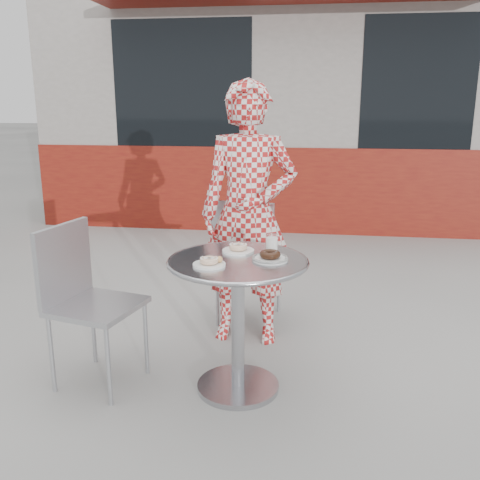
# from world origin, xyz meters

# --- Properties ---
(ground) EXTENTS (60.00, 60.00, 0.00)m
(ground) POSITION_xyz_m (0.00, 0.00, 0.00)
(ground) COLOR #A4A19C
(ground) RESTS_ON ground
(storefront) EXTENTS (6.02, 4.55, 3.00)m
(storefront) POSITION_xyz_m (-0.00, 5.56, 1.49)
(storefront) COLOR gray
(storefront) RESTS_ON ground
(bistro_table) EXTENTS (0.74, 0.74, 0.74)m
(bistro_table) POSITION_xyz_m (-0.04, 0.04, 0.56)
(bistro_table) COLOR silver
(bistro_table) RESTS_ON ground
(chair_far) EXTENTS (0.47, 0.47, 0.89)m
(chair_far) POSITION_xyz_m (-0.10, 1.00, 0.27)
(chair_far) COLOR #AAADB2
(chair_far) RESTS_ON ground
(chair_left) EXTENTS (0.52, 0.51, 0.89)m
(chair_left) POSITION_xyz_m (-0.82, 0.01, 0.27)
(chair_left) COLOR #AAADB2
(chair_left) RESTS_ON ground
(seated_person) EXTENTS (0.61, 0.41, 1.66)m
(seated_person) POSITION_xyz_m (-0.07, 0.71, 0.83)
(seated_person) COLOR #A21818
(seated_person) RESTS_ON ground
(plate_far) EXTENTS (0.17, 0.17, 0.04)m
(plate_far) POSITION_xyz_m (-0.06, 0.18, 0.76)
(plate_far) COLOR white
(plate_far) RESTS_ON bistro_table
(plate_near) EXTENTS (0.16, 0.16, 0.04)m
(plate_near) POSITION_xyz_m (-0.16, -0.08, 0.76)
(plate_near) COLOR white
(plate_near) RESTS_ON bistro_table
(plate_checker) EXTENTS (0.19, 0.19, 0.05)m
(plate_checker) POSITION_xyz_m (0.13, 0.05, 0.76)
(plate_checker) COLOR white
(plate_checker) RESTS_ON bistro_table
(milk_cup) EXTENTS (0.07, 0.07, 0.10)m
(milk_cup) POSITION_xyz_m (0.12, 0.18, 0.79)
(milk_cup) COLOR white
(milk_cup) RESTS_ON bistro_table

